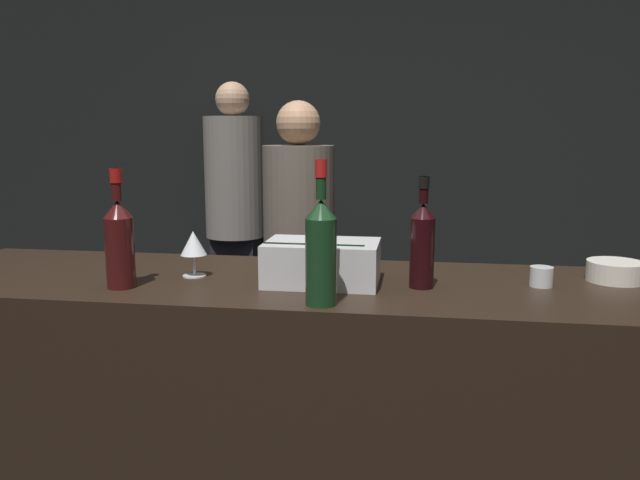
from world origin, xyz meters
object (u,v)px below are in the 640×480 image
(red_wine_bottle_tall, at_px, (119,240))
(person_in_hoodie, at_px, (235,209))
(red_wine_bottle_black_foil, at_px, (422,242))
(red_wine_bottle_burgundy, at_px, (321,248))
(person_blond_tee, at_px, (299,251))
(ice_bin_with_bottles, at_px, (322,260))
(bowl_white, at_px, (615,271))
(candle_votive, at_px, (541,276))
(wine_glass, at_px, (193,245))

(red_wine_bottle_tall, bearing_deg, person_in_hoodie, 97.81)
(red_wine_bottle_black_foil, bearing_deg, red_wine_bottle_burgundy, -139.06)
(person_in_hoodie, xyz_separation_m, person_blond_tee, (0.57, -0.85, -0.09))
(ice_bin_with_bottles, height_order, person_blond_tee, person_blond_tee)
(bowl_white, xyz_separation_m, candle_votive, (-0.23, -0.10, -0.00))
(wine_glass, relative_size, red_wine_bottle_tall, 0.42)
(red_wine_bottle_burgundy, distance_m, red_wine_bottle_tall, 0.61)
(red_wine_bottle_tall, height_order, person_in_hoodie, person_in_hoodie)
(candle_votive, xyz_separation_m, person_blond_tee, (-0.93, 1.07, -0.16))
(red_wine_bottle_burgundy, relative_size, red_wine_bottle_black_foil, 1.17)
(ice_bin_with_bottles, relative_size, candle_votive, 5.05)
(red_wine_bottle_tall, bearing_deg, candle_votive, 9.47)
(red_wine_bottle_tall, relative_size, red_wine_bottle_black_foil, 1.07)
(person_blond_tee, bearing_deg, red_wine_bottle_tall, -178.02)
(bowl_white, bearing_deg, wine_glass, -173.94)
(red_wine_bottle_burgundy, bearing_deg, person_in_hoodie, 112.01)
(bowl_white, xyz_separation_m, red_wine_bottle_tall, (-1.45, -0.30, 0.11))
(wine_glass, xyz_separation_m, candle_votive, (1.05, 0.04, -0.07))
(red_wine_bottle_black_foil, bearing_deg, person_in_hoodie, 120.18)
(wine_glass, distance_m, red_wine_bottle_tall, 0.24)
(ice_bin_with_bottles, distance_m, bowl_white, 0.90)
(ice_bin_with_bottles, relative_size, person_in_hoodie, 0.19)
(wine_glass, distance_m, person_blond_tee, 1.14)
(ice_bin_with_bottles, distance_m, person_in_hoodie, 2.17)
(red_wine_bottle_tall, bearing_deg, ice_bin_with_bottles, 13.46)
(bowl_white, bearing_deg, red_wine_bottle_black_foil, -163.85)
(ice_bin_with_bottles, bearing_deg, candle_votive, 5.85)
(candle_votive, xyz_separation_m, person_in_hoodie, (-1.51, 1.92, -0.07))
(ice_bin_with_bottles, bearing_deg, red_wine_bottle_black_foil, -0.29)
(ice_bin_with_bottles, relative_size, person_blond_tee, 0.21)
(wine_glass, distance_m, red_wine_bottle_black_foil, 0.71)
(wine_glass, bearing_deg, red_wine_bottle_burgundy, -30.25)
(red_wine_bottle_black_foil, bearing_deg, candle_votive, 10.95)
(bowl_white, xyz_separation_m, person_blond_tee, (-1.17, 0.97, -0.16))
(bowl_white, height_order, red_wine_bottle_black_foil, red_wine_bottle_black_foil)
(ice_bin_with_bottles, bearing_deg, red_wine_bottle_tall, -166.54)
(red_wine_bottle_burgundy, relative_size, person_blond_tee, 0.23)
(ice_bin_with_bottles, xyz_separation_m, person_in_hoodie, (-0.86, 1.99, -0.11))
(bowl_white, height_order, person_blond_tee, person_blond_tee)
(bowl_white, bearing_deg, red_wine_bottle_burgundy, -154.91)
(bowl_white, distance_m, candle_votive, 0.26)
(ice_bin_with_bottles, height_order, bowl_white, ice_bin_with_bottles)
(candle_votive, bearing_deg, red_wine_bottle_burgundy, -154.26)
(red_wine_bottle_burgundy, xyz_separation_m, red_wine_bottle_black_foil, (0.26, 0.23, -0.02))
(ice_bin_with_bottles, xyz_separation_m, person_blond_tee, (-0.29, 1.14, -0.20))
(red_wine_bottle_black_foil, xyz_separation_m, person_blond_tee, (-0.58, 1.14, -0.26))
(candle_votive, distance_m, person_blond_tee, 1.43)
(candle_votive, bearing_deg, person_blond_tee, 130.93)
(candle_votive, distance_m, red_wine_bottle_black_foil, 0.37)
(candle_votive, xyz_separation_m, red_wine_bottle_tall, (-1.22, -0.20, 0.11))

